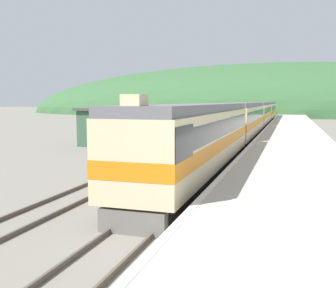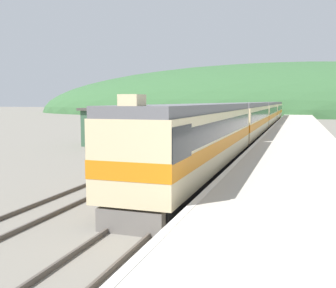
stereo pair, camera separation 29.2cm
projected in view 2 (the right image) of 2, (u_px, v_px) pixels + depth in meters
name	position (u px, v px, depth m)	size (l,w,h in m)	color
track_main	(265.00, 127.00, 62.51)	(1.52, 180.00, 0.16)	#4C443D
track_siding	(239.00, 127.00, 63.81)	(1.52, 180.00, 0.16)	#4C443D
platform	(297.00, 136.00, 42.04)	(6.31, 140.00, 1.01)	#BCB5A5
distant_hills	(283.00, 114.00, 132.34)	(181.31, 81.59, 33.46)	#335B33
station_shed	(133.00, 127.00, 36.69)	(9.30, 4.54, 3.57)	#385B42
express_train_lead_car	(199.00, 139.00, 20.83)	(2.92, 19.09, 4.40)	black
carriage_second	(247.00, 121.00, 40.38)	(2.91, 20.09, 4.04)	black
carriage_third	(264.00, 114.00, 60.17)	(2.91, 20.09, 4.04)	black
carriage_fourth	(273.00, 111.00, 79.97)	(2.91, 20.09, 4.04)	black
siding_train	(220.00, 120.00, 48.22)	(2.90, 34.10, 3.64)	black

